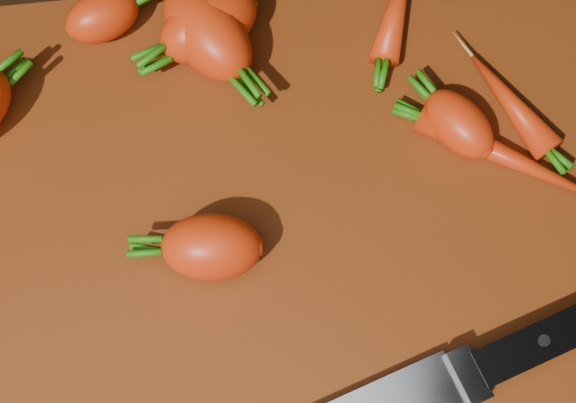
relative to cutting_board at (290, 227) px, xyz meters
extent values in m
cube|color=black|center=(0.00, 0.00, -0.01)|extent=(2.00, 2.00, 0.01)
cube|color=maroon|center=(0.00, 0.00, 0.00)|extent=(0.50, 0.40, 0.01)
ellipsoid|color=red|center=(-0.05, -0.02, 0.03)|extent=(0.07, 0.05, 0.05)
ellipsoid|color=red|center=(-0.04, 0.14, 0.03)|extent=(0.09, 0.10, 0.05)
ellipsoid|color=red|center=(-0.04, 0.15, 0.03)|extent=(0.09, 0.08, 0.05)
ellipsoid|color=red|center=(-0.12, 0.17, 0.02)|extent=(0.07, 0.06, 0.04)
ellipsoid|color=red|center=(0.13, 0.05, 0.02)|extent=(0.06, 0.07, 0.04)
ellipsoid|color=red|center=(0.10, 0.16, 0.02)|extent=(0.06, 0.11, 0.02)
ellipsoid|color=red|center=(0.16, 0.03, 0.02)|extent=(0.12, 0.09, 0.02)
ellipsoid|color=red|center=(0.17, 0.07, 0.02)|extent=(0.06, 0.09, 0.02)
camera|label=1|loc=(-0.02, -0.18, 0.53)|focal=50.00mm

